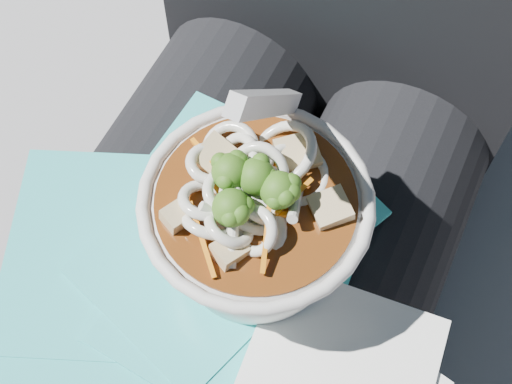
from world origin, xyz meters
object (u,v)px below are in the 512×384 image
at_px(lap, 218,308).
at_px(udon_bowl, 256,219).
at_px(person_body, 263,208).
at_px(plastic_bag, 202,260).
at_px(stone_ledge, 279,288).

distance_m(lap, udon_bowl, 0.16).
bearing_deg(person_body, plastic_bag, -95.63).
relative_size(lap, plastic_bag, 1.32).
relative_size(person_body, plastic_bag, 2.77).
bearing_deg(stone_ledge, person_body, -90.00).
height_order(lap, plastic_bag, plastic_bag).
xyz_separation_m(person_body, udon_bowl, (0.03, -0.07, 0.13)).
relative_size(stone_ledge, lap, 2.08).
bearing_deg(plastic_bag, person_body, 84.37).
distance_m(stone_ledge, lap, 0.34).
xyz_separation_m(lap, udon_bowl, (0.03, 0.02, 0.15)).
distance_m(stone_ledge, udon_bowl, 0.48).
distance_m(lap, plastic_bag, 0.09).
bearing_deg(stone_ledge, udon_bowl, -78.54).
distance_m(plastic_bag, udon_bowl, 0.07).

